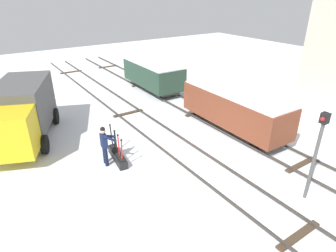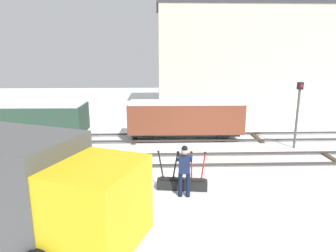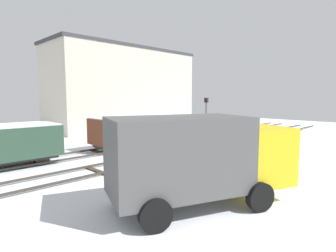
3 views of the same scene
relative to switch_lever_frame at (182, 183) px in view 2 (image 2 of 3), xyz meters
The scene contains 11 objects.
ground_plane 3.11m from the switch_lever_frame, 64.41° to the left, with size 60.00×60.00×0.00m, color silver.
track_main_line 3.10m from the switch_lever_frame, 64.41° to the left, with size 44.00×1.94×0.18m.
track_siding_near 6.61m from the switch_lever_frame, 78.31° to the left, with size 44.00×1.94×0.18m.
switch_lever_frame is the anchor object (origin of this frame).
rail_worker 0.95m from the switch_lever_frame, 87.57° to the right, with size 0.59×0.73×1.82m.
delivery_truck 5.38m from the switch_lever_frame, 144.48° to the right, with size 6.28×4.24×2.86m.
signal_post 7.98m from the switch_lever_frame, 36.91° to the left, with size 0.24×0.32×3.39m.
apartment_building 19.14m from the switch_lever_frame, 66.58° to the left, with size 16.62×6.35×8.79m.
freight_car_back_track 10.02m from the switch_lever_frame, 139.52° to the left, with size 5.39×2.34×2.09m.
freight_car_near_switch 6.59m from the switch_lever_frame, 83.95° to the left, with size 6.34×2.07×2.16m.
perched_bird_roof_left 22.12m from the switch_lever_frame, 62.98° to the left, with size 0.28×0.20×0.13m.
Camera 2 is at (-2.21, -12.80, 4.78)m, focal length 32.19 mm.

